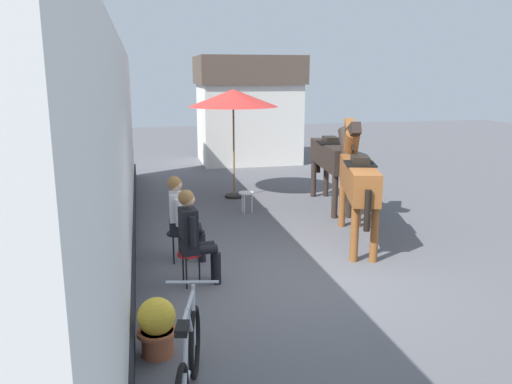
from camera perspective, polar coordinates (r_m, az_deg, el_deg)
The scene contains 11 objects.
ground_plane at distance 10.42m, azimuth -0.04°, elevation -3.37°, with size 40.00×40.00×0.00m, color #56565B.
pub_facade_wall at distance 8.38m, azimuth -14.96°, elevation 2.97°, with size 0.34×14.00×3.40m.
distant_cottage at distance 17.52m, azimuth -0.87°, elevation 9.23°, with size 3.40×2.60×3.50m.
seated_visitor_near at distance 7.23m, azimuth -6.97°, elevation -4.44°, with size 0.61×0.49×1.39m.
seated_visitor_far at distance 8.17m, azimuth -8.31°, elevation -2.44°, with size 0.61×0.49×1.39m.
saddled_horse_near at distance 9.22m, azimuth 11.16°, elevation 1.64°, with size 1.12×2.91×2.06m.
saddled_horse_far at distance 11.45m, azimuth 8.46°, elevation 3.92°, with size 0.67×2.99×2.06m.
flower_planter_near at distance 5.70m, azimuth -10.90°, elevation -14.32°, with size 0.43×0.43×0.64m.
leaning_bicycle at distance 4.83m, azimuth -7.46°, elevation -18.70°, with size 0.55×1.73×1.02m.
cafe_parasol at distance 12.21m, azimuth -2.53°, elevation 10.27°, with size 2.10×2.10×2.58m.
spare_stool_white at distance 11.02m, azimuth -1.11°, elevation -0.32°, with size 0.32×0.32×0.46m.
Camera 1 is at (-2.20, -6.76, 2.92)m, focal length 36.16 mm.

